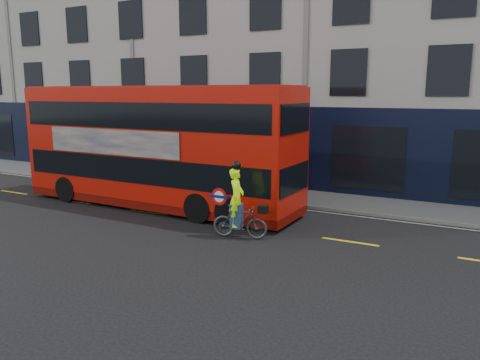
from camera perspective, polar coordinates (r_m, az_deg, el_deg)
The scene contains 8 objects.
ground at distance 15.43m, azimuth -2.81°, elevation -6.93°, with size 120.00×120.00×0.00m, color black.
pavement at distance 21.08m, azimuth 6.16°, elevation -2.00°, with size 60.00×3.00×0.12m, color slate.
kerb at distance 19.73m, azimuth 4.56°, elevation -2.84°, with size 60.00×0.12×0.13m, color gray.
building_terrace at distance 26.83m, azimuth 11.77°, elevation 16.50°, with size 50.00×10.07×15.00m.
road_edge_line at distance 19.48m, azimuth 4.21°, elevation -3.20°, with size 58.00×0.10×0.01m, color silver.
lane_dashes at distance 16.68m, azimuth -0.19°, elevation -5.54°, with size 58.00×0.12×0.01m, color yellow, non-canonical shape.
bus at distance 19.28m, azimuth -10.08°, elevation 4.10°, with size 12.22×3.06×4.90m.
cyclist at distance 15.08m, azimuth -0.15°, elevation -3.96°, with size 1.89×0.86×2.52m.
Camera 1 is at (7.47, -12.67, 4.66)m, focal length 35.00 mm.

